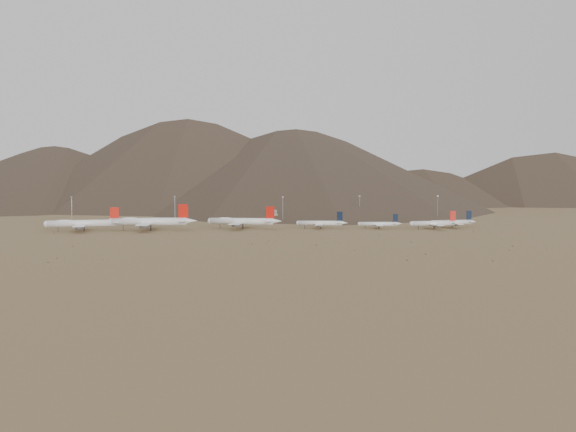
{
  "coord_description": "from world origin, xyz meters",
  "views": [
    {
      "loc": [
        4.37,
        -439.37,
        39.78
      ],
      "look_at": [
        37.84,
        30.0,
        11.25
      ],
      "focal_mm": 35.0,
      "sensor_mm": 36.0,
      "label": 1
    }
  ],
  "objects": [
    {
      "name": "mountain_ridge",
      "position": [
        0.0,
        900.0,
        150.0
      ],
      "size": [
        4400.0,
        1000.0,
        300.0
      ],
      "color": "brown",
      "rests_on": "ground"
    },
    {
      "name": "narrowbody_d",
      "position": [
        182.39,
        36.62,
        4.76
      ],
      "size": [
        44.05,
        32.19,
        14.66
      ],
      "rotation": [
        0.0,
        0.0,
        0.18
      ],
      "color": "white",
      "rests_on": "ground"
    },
    {
      "name": "desert_scrub",
      "position": [
        10.99,
        -86.52,
        0.31
      ],
      "size": [
        432.94,
        184.12,
        0.93
      ],
      "color": "brown",
      "rests_on": "ground"
    },
    {
      "name": "mast_centre",
      "position": [
        37.97,
        103.82,
        14.2
      ],
      "size": [
        2.0,
        0.6,
        25.7
      ],
      "color": "gray",
      "rests_on": "ground"
    },
    {
      "name": "narrowbody_b",
      "position": [
        116.09,
        30.73,
        4.08
      ],
      "size": [
        38.13,
        27.45,
        12.58
      ],
      "rotation": [
        0.0,
        0.0,
        -0.07
      ],
      "color": "white",
      "rests_on": "ground"
    },
    {
      "name": "mast_east",
      "position": [
        119.84,
        135.14,
        14.2
      ],
      "size": [
        2.0,
        0.6,
        25.7
      ],
      "color": "gray",
      "rests_on": "ground"
    },
    {
      "name": "narrowbody_a",
      "position": [
        66.63,
        35.36,
        4.75
      ],
      "size": [
        44.2,
        32.11,
        14.64
      ],
      "rotation": [
        0.0,
        0.0,
        -0.14
      ],
      "color": "white",
      "rests_on": "ground"
    },
    {
      "name": "mast_far_west",
      "position": [
        -167.62,
        121.12,
        14.2
      ],
      "size": [
        2.0,
        0.6,
        25.7
      ],
      "color": "gray",
      "rests_on": "ground"
    },
    {
      "name": "widebody_centre",
      "position": [
        -76.5,
        27.18,
        7.42
      ],
      "size": [
        72.44,
        55.37,
        21.51
      ],
      "rotation": [
        0.0,
        0.0,
        0.01
      ],
      "color": "white",
      "rests_on": "ground"
    },
    {
      "name": "widebody_west",
      "position": [
        -128.61,
        22.3,
        6.59
      ],
      "size": [
        63.66,
        49.83,
        19.1
      ],
      "rotation": [
        0.0,
        0.0,
        0.19
      ],
      "color": "white",
      "rests_on": "ground"
    },
    {
      "name": "narrowbody_c",
      "position": [
        161.55,
        22.93,
        4.94
      ],
      "size": [
        46.04,
        33.29,
        15.21
      ],
      "rotation": [
        0.0,
        0.0,
        0.1
      ],
      "color": "white",
      "rests_on": "ground"
    },
    {
      "name": "ground",
      "position": [
        0.0,
        0.0,
        0.0
      ],
      "size": [
        3000.0,
        3000.0,
        0.0
      ],
      "primitive_type": "plane",
      "color": "#9C7F51",
      "rests_on": "ground"
    },
    {
      "name": "widebody_east",
      "position": [
        -1.02,
        36.69,
        6.62
      ],
      "size": [
        63.8,
        50.06,
        19.2
      ],
      "rotation": [
        0.0,
        0.0,
        -0.21
      ],
      "color": "white",
      "rests_on": "ground"
    },
    {
      "name": "mast_far_east",
      "position": [
        200.87,
        129.96,
        14.2
      ],
      "size": [
        2.0,
        0.6,
        25.7
      ],
      "color": "gray",
      "rests_on": "ground"
    },
    {
      "name": "mast_west",
      "position": [
        -69.52,
        132.66,
        14.2
      ],
      "size": [
        2.0,
        0.6,
        25.7
      ],
      "color": "gray",
      "rests_on": "ground"
    },
    {
      "name": "control_tower",
      "position": [
        30.0,
        120.0,
        5.32
      ],
      "size": [
        8.0,
        8.0,
        12.0
      ],
      "color": "#988967",
      "rests_on": "ground"
    }
  ]
}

